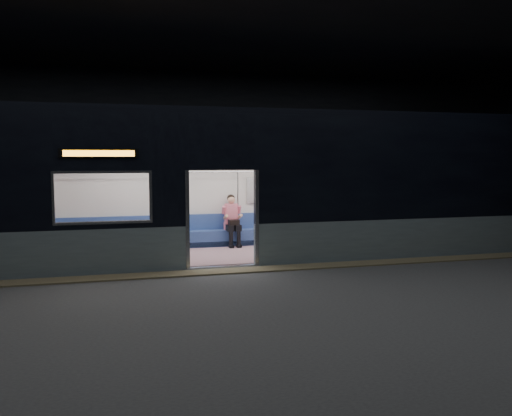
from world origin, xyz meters
name	(u,v)px	position (x,y,z in m)	size (l,w,h in m)	color
station_floor	(234,278)	(0.00, 0.00, -0.01)	(24.00, 14.00, 0.01)	#47494C
station_envelope	(233,85)	(0.00, 0.00, 3.66)	(24.00, 14.00, 5.00)	black
tactile_strip	(228,271)	(0.00, 0.55, 0.01)	(22.80, 0.50, 0.03)	#8C7F59
metro_car	(209,177)	(0.00, 2.54, 1.85)	(18.00, 3.04, 3.35)	#899DA3
passenger	(232,217)	(0.77, 3.55, 0.78)	(0.38, 0.65, 1.32)	black
handbag	(234,222)	(0.77, 3.34, 0.67)	(0.26, 0.23, 0.13)	black
transit_map	(265,190)	(1.74, 3.85, 1.45)	(0.92, 0.03, 0.60)	white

